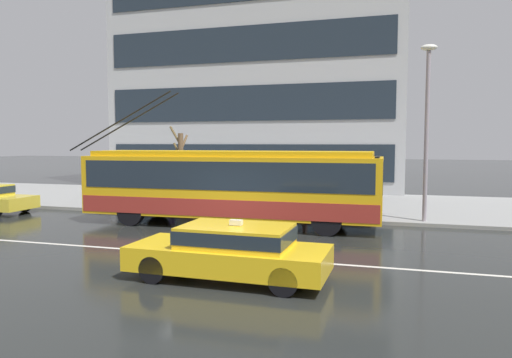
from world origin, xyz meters
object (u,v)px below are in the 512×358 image
(pedestrian_walking_past, at_px, (305,192))
(street_lamp, at_px, (427,118))
(bus_shelter, at_px, (203,167))
(pedestrian_approaching_curb, at_px, (162,172))
(trolleybus, at_px, (230,184))
(pedestrian_waiting_by_pole, at_px, (317,176))
(pedestrian_at_shelter, at_px, (173,171))
(street_tree_bare, at_px, (180,163))
(taxi_oncoming_near, at_px, (232,249))

(pedestrian_walking_past, relative_size, street_lamp, 0.24)
(pedestrian_walking_past, height_order, street_lamp, street_lamp)
(bus_shelter, distance_m, pedestrian_approaching_curb, 1.95)
(bus_shelter, bearing_deg, pedestrian_walking_past, -14.38)
(pedestrian_approaching_curb, bearing_deg, bus_shelter, 24.66)
(trolleybus, height_order, pedestrian_waiting_by_pole, trolleybus)
(trolleybus, height_order, pedestrian_approaching_curb, trolleybus)
(pedestrian_approaching_curb, xyz_separation_m, pedestrian_walking_past, (6.89, -0.51, -0.69))
(pedestrian_at_shelter, distance_m, street_tree_bare, 1.01)
(bus_shelter, xyz_separation_m, pedestrian_approaching_curb, (-1.76, -0.81, -0.21))
(taxi_oncoming_near, xyz_separation_m, pedestrian_walking_past, (0.03, 9.25, 0.39))
(street_lamp, bearing_deg, pedestrian_waiting_by_pole, 162.75)
(pedestrian_approaching_curb, bearing_deg, street_lamp, -4.27)
(bus_shelter, xyz_separation_m, street_tree_bare, (-1.76, 1.19, 0.11))
(pedestrian_waiting_by_pole, bearing_deg, taxi_oncoming_near, -92.18)
(pedestrian_walking_past, bearing_deg, pedestrian_approaching_curb, 175.80)
(taxi_oncoming_near, relative_size, pedestrian_waiting_by_pole, 2.41)
(street_lamp, bearing_deg, taxi_oncoming_near, -118.03)
(pedestrian_approaching_curb, xyz_separation_m, street_tree_bare, (0.00, 2.00, 0.32))
(pedestrian_walking_past, distance_m, street_lamp, 5.59)
(bus_shelter, height_order, pedestrian_walking_past, bus_shelter)
(taxi_oncoming_near, bearing_deg, pedestrian_approaching_curb, 125.11)
(taxi_oncoming_near, distance_m, street_lamp, 10.63)
(pedestrian_walking_past, bearing_deg, trolleybus, -133.93)
(pedestrian_at_shelter, relative_size, street_lamp, 0.30)
(pedestrian_at_shelter, bearing_deg, pedestrian_approaching_curb, -91.94)
(taxi_oncoming_near, distance_m, street_tree_bare, 13.69)
(bus_shelter, height_order, pedestrian_approaching_curb, bus_shelter)
(pedestrian_waiting_by_pole, xyz_separation_m, street_lamp, (4.35, -1.35, 2.38))
(street_tree_bare, bearing_deg, pedestrian_waiting_by_pole, -11.83)
(pedestrian_waiting_by_pole, bearing_deg, pedestrian_approaching_curb, -176.19)
(pedestrian_at_shelter, distance_m, street_lamp, 11.95)
(trolleybus, relative_size, pedestrian_at_shelter, 6.19)
(pedestrian_waiting_by_pole, height_order, street_lamp, street_lamp)
(pedestrian_waiting_by_pole, relative_size, street_lamp, 0.29)
(pedestrian_at_shelter, height_order, street_lamp, street_lamp)
(bus_shelter, bearing_deg, pedestrian_at_shelter, 171.61)
(taxi_oncoming_near, distance_m, pedestrian_waiting_by_pole, 10.30)
(trolleybus, relative_size, street_lamp, 1.86)
(street_lamp, bearing_deg, street_tree_bare, 166.11)
(bus_shelter, relative_size, pedestrian_approaching_curb, 1.92)
(taxi_oncoming_near, relative_size, pedestrian_at_shelter, 2.30)
(bus_shelter, relative_size, pedestrian_waiting_by_pole, 2.02)
(pedestrian_waiting_by_pole, distance_m, street_lamp, 5.14)
(bus_shelter, distance_m, street_lamp, 10.19)
(street_lamp, bearing_deg, trolleybus, -163.17)
(trolleybus, bearing_deg, taxi_oncoming_near, -70.42)
(pedestrian_at_shelter, bearing_deg, trolleybus, -42.69)
(pedestrian_at_shelter, relative_size, pedestrian_walking_past, 1.24)
(taxi_oncoming_near, distance_m, bus_shelter, 11.81)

